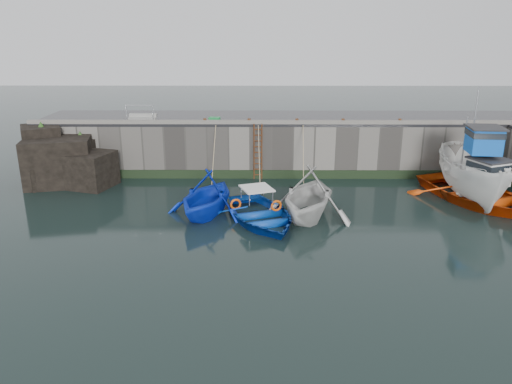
{
  "coord_description": "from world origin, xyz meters",
  "views": [
    {
      "loc": [
        -1.94,
        -17.73,
        8.23
      ],
      "look_at": [
        -2.07,
        3.77,
        1.2
      ],
      "focal_mm": 35.0,
      "sensor_mm": 36.0,
      "label": 1
    }
  ],
  "objects_px": {
    "boat_far_white": "(475,176)",
    "bollard_c": "(297,121)",
    "boat_near_white": "(207,214)",
    "boat_near_blue": "(260,221)",
    "bollard_e": "(400,121)",
    "bollard_d": "(343,121)",
    "ladder": "(258,152)",
    "boat_near_blacktrim": "(308,216)",
    "boat_far_orange": "(476,193)",
    "bollard_a": "(205,121)",
    "fish_crate": "(214,120)",
    "bollard_b": "(249,121)"
  },
  "relations": [
    {
      "from": "boat_far_orange",
      "to": "bollard_a",
      "type": "xyz_separation_m",
      "value": [
        -13.94,
        4.27,
        2.84
      ]
    },
    {
      "from": "bollard_d",
      "to": "bollard_c",
      "type": "bearing_deg",
      "value": 180.0
    },
    {
      "from": "fish_crate",
      "to": "ladder",
      "type": "bearing_deg",
      "value": -10.08
    },
    {
      "from": "boat_near_white",
      "to": "boat_near_blacktrim",
      "type": "relative_size",
      "value": 0.9
    },
    {
      "from": "boat_far_white",
      "to": "fish_crate",
      "type": "relative_size",
      "value": 12.41
    },
    {
      "from": "boat_near_blue",
      "to": "boat_far_orange",
      "type": "bearing_deg",
      "value": -5.73
    },
    {
      "from": "fish_crate",
      "to": "bollard_c",
      "type": "xyz_separation_m",
      "value": [
        4.69,
        -0.45,
        -0.0
      ]
    },
    {
      "from": "bollard_d",
      "to": "ladder",
      "type": "bearing_deg",
      "value": -176.0
    },
    {
      "from": "boat_near_blacktrim",
      "to": "ladder",
      "type": "bearing_deg",
      "value": 127.18
    },
    {
      "from": "boat_near_blue",
      "to": "boat_far_white",
      "type": "height_order",
      "value": "boat_far_white"
    },
    {
      "from": "ladder",
      "to": "boat_far_white",
      "type": "distance_m",
      "value": 11.49
    },
    {
      "from": "bollard_a",
      "to": "bollard_d",
      "type": "xyz_separation_m",
      "value": [
        7.8,
        0.0,
        0.0
      ]
    },
    {
      "from": "ladder",
      "to": "boat_far_orange",
      "type": "xyz_separation_m",
      "value": [
        10.94,
        -3.93,
        -1.14
      ]
    },
    {
      "from": "boat_near_blacktrim",
      "to": "boat_far_orange",
      "type": "relative_size",
      "value": 0.62
    },
    {
      "from": "ladder",
      "to": "boat_near_blacktrim",
      "type": "relative_size",
      "value": 0.63
    },
    {
      "from": "fish_crate",
      "to": "bollard_a",
      "type": "distance_m",
      "value": 0.68
    },
    {
      "from": "ladder",
      "to": "bollard_d",
      "type": "xyz_separation_m",
      "value": [
        4.8,
        0.34,
        1.71
      ]
    },
    {
      "from": "boat_near_blacktrim",
      "to": "bollard_d",
      "type": "distance_m",
      "value": 7.62
    },
    {
      "from": "boat_near_white",
      "to": "boat_far_white",
      "type": "xyz_separation_m",
      "value": [
        13.31,
        2.29,
        1.21
      ]
    },
    {
      "from": "boat_near_blacktrim",
      "to": "bollard_a",
      "type": "relative_size",
      "value": 18.05
    },
    {
      "from": "bollard_b",
      "to": "boat_far_white",
      "type": "bearing_deg",
      "value": -18.45
    },
    {
      "from": "boat_near_white",
      "to": "boat_far_orange",
      "type": "height_order",
      "value": "boat_far_orange"
    },
    {
      "from": "fish_crate",
      "to": "bollard_b",
      "type": "distance_m",
      "value": 2.04
    },
    {
      "from": "boat_near_white",
      "to": "boat_near_blue",
      "type": "relative_size",
      "value": 0.85
    },
    {
      "from": "boat_near_white",
      "to": "fish_crate",
      "type": "relative_size",
      "value": 7.3
    },
    {
      "from": "bollard_c",
      "to": "bollard_e",
      "type": "distance_m",
      "value": 5.8
    },
    {
      "from": "boat_far_white",
      "to": "bollard_e",
      "type": "relative_size",
      "value": 27.59
    },
    {
      "from": "boat_near_white",
      "to": "bollard_c",
      "type": "bearing_deg",
      "value": 70.5
    },
    {
      "from": "fish_crate",
      "to": "bollard_b",
      "type": "height_order",
      "value": "same"
    },
    {
      "from": "boat_far_white",
      "to": "bollard_c",
      "type": "relative_size",
      "value": 27.59
    },
    {
      "from": "bollard_e",
      "to": "bollard_c",
      "type": "bearing_deg",
      "value": 180.0
    },
    {
      "from": "bollard_b",
      "to": "bollard_c",
      "type": "relative_size",
      "value": 1.0
    },
    {
      "from": "fish_crate",
      "to": "boat_near_blacktrim",
      "type": "bearing_deg",
      "value": -47.47
    },
    {
      "from": "boat_near_white",
      "to": "bollard_e",
      "type": "relative_size",
      "value": 16.24
    },
    {
      "from": "bollard_c",
      "to": "bollard_e",
      "type": "bearing_deg",
      "value": 0.0
    },
    {
      "from": "bollard_a",
      "to": "bollard_b",
      "type": "bearing_deg",
      "value": 0.0
    },
    {
      "from": "boat_near_blue",
      "to": "boat_near_blacktrim",
      "type": "distance_m",
      "value": 2.27
    },
    {
      "from": "boat_far_white",
      "to": "bollard_d",
      "type": "bearing_deg",
      "value": 154.27
    },
    {
      "from": "ladder",
      "to": "bollard_c",
      "type": "height_order",
      "value": "bollard_c"
    },
    {
      "from": "bollard_d",
      "to": "boat_near_white",
      "type": "bearing_deg",
      "value": -139.59
    },
    {
      "from": "boat_near_blacktrim",
      "to": "fish_crate",
      "type": "xyz_separation_m",
      "value": [
        -4.82,
        6.85,
        3.3
      ]
    },
    {
      "from": "boat_near_blacktrim",
      "to": "bollard_c",
      "type": "bearing_deg",
      "value": 107.34
    },
    {
      "from": "ladder",
      "to": "boat_near_blacktrim",
      "type": "bearing_deg",
      "value": -69.01
    },
    {
      "from": "boat_near_blue",
      "to": "boat_near_blacktrim",
      "type": "bearing_deg",
      "value": -5.13
    },
    {
      "from": "boat_near_white",
      "to": "boat_near_blacktrim",
      "type": "height_order",
      "value": "boat_near_blacktrim"
    },
    {
      "from": "bollard_a",
      "to": "bollard_c",
      "type": "distance_m",
      "value": 5.2
    },
    {
      "from": "bollard_d",
      "to": "bollard_e",
      "type": "xyz_separation_m",
      "value": [
        3.2,
        0.0,
        0.0
      ]
    },
    {
      "from": "boat_far_white",
      "to": "boat_far_orange",
      "type": "height_order",
      "value": "boat_far_white"
    },
    {
      "from": "boat_far_orange",
      "to": "bollard_d",
      "type": "height_order",
      "value": "boat_far_orange"
    },
    {
      "from": "ladder",
      "to": "bollard_b",
      "type": "distance_m",
      "value": 1.81
    }
  ]
}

